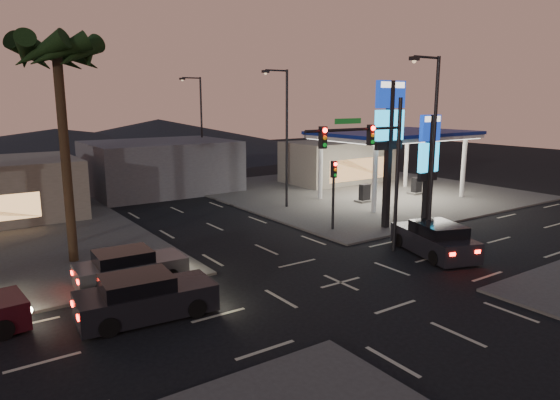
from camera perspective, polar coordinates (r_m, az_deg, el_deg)
ground at (r=22.32m, az=6.94°, el=-9.35°), size 140.00×140.00×0.00m
corner_lot_ne at (r=44.20m, az=8.81°, el=1.02°), size 24.00×24.00×0.12m
gas_station at (r=40.79m, az=12.90°, el=7.13°), size 12.20×8.20×5.47m
convenience_store at (r=48.90m, az=6.58°, el=4.35°), size 10.00×6.00×4.00m
pylon_sign_tall at (r=30.82m, az=12.40°, el=8.34°), size 2.20×0.35×9.00m
pylon_sign_short at (r=32.17m, az=16.63°, el=5.14°), size 1.60×0.35×7.00m
traffic_signal_mast at (r=25.07m, az=10.69°, el=5.12°), size 6.10×0.39×8.00m
pedestal_signal at (r=30.18m, az=6.16°, el=1.85°), size 0.32×0.39×4.30m
streetlight_near at (r=26.63m, az=16.89°, el=6.24°), size 2.14×0.25×10.00m
streetlight_mid at (r=36.18m, az=0.51°, el=7.92°), size 2.14×0.25×10.00m
streetlight_far at (r=48.30m, az=-9.18°, el=8.62°), size 2.14×0.25×10.00m
palm_a at (r=25.60m, az=-24.08°, el=13.90°), size 4.41×4.41×10.86m
building_far_mid at (r=44.87m, az=-13.47°, el=3.76°), size 12.00×9.00×4.40m
hill_right at (r=81.10m, az=-13.66°, el=7.19°), size 50.00×50.00×5.00m
hill_center at (r=77.06m, az=-24.15°, el=5.96°), size 60.00×60.00×4.00m
car_lane_a_front at (r=19.23m, az=-15.22°, el=-10.71°), size 5.17×2.45×1.64m
car_lane_b_front at (r=22.74m, az=-16.82°, el=-7.46°), size 4.80×2.16×1.54m
suv_station at (r=27.02m, az=17.26°, el=-4.34°), size 3.59×5.50×1.71m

